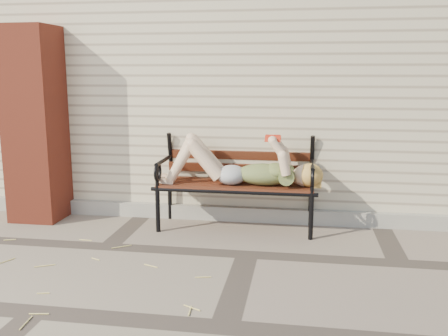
# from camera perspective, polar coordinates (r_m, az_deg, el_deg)

# --- Properties ---
(ground) EXTENTS (80.00, 80.00, 0.00)m
(ground) POSITION_cam_1_polar(r_m,az_deg,el_deg) (4.34, 2.67, -9.85)
(ground) COLOR #75655A
(ground) RESTS_ON ground
(house_wall) EXTENTS (8.00, 4.00, 3.00)m
(house_wall) POSITION_cam_1_polar(r_m,az_deg,el_deg) (7.04, 5.56, 10.59)
(house_wall) COLOR beige
(house_wall) RESTS_ON ground
(foundation_strip) EXTENTS (8.00, 0.10, 0.15)m
(foundation_strip) POSITION_cam_1_polar(r_m,az_deg,el_deg) (5.23, 3.87, -5.33)
(foundation_strip) COLOR #9B988C
(foundation_strip) RESTS_ON ground
(brick_pillar) EXTENTS (0.50, 0.50, 2.00)m
(brick_pillar) POSITION_cam_1_polar(r_m,az_deg,el_deg) (5.54, -20.74, 4.65)
(brick_pillar) COLOR maroon
(brick_pillar) RESTS_ON ground
(garden_bench) EXTENTS (1.67, 0.66, 1.08)m
(garden_bench) POSITION_cam_1_polar(r_m,az_deg,el_deg) (4.98, 1.54, 0.13)
(garden_bench) COLOR black
(garden_bench) RESTS_ON ground
(reading_woman) EXTENTS (1.57, 0.36, 0.50)m
(reading_woman) POSITION_cam_1_polar(r_m,az_deg,el_deg) (4.84, 1.49, 0.25)
(reading_woman) COLOR #092B40
(reading_woman) RESTS_ON ground
(straw_scatter) EXTENTS (2.88, 1.74, 0.01)m
(straw_scatter) POSITION_cam_1_polar(r_m,az_deg,el_deg) (4.30, -23.97, -10.94)
(straw_scatter) COLOR #DCC86B
(straw_scatter) RESTS_ON ground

